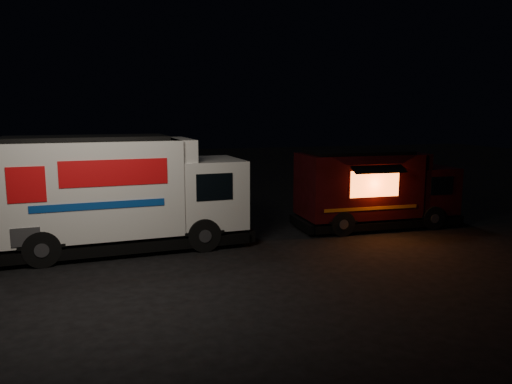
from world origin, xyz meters
name	(u,v)px	position (x,y,z in m)	size (l,w,h in m)	color
ground	(196,251)	(0.00, 0.00, 0.00)	(80.00, 80.00, 0.00)	black
white_truck	(124,193)	(-1.94, 0.95, 1.67)	(7.36, 2.51, 3.34)	silver
red_truck	(377,189)	(6.63, 1.43, 1.35)	(5.78, 2.13, 2.69)	#36090E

